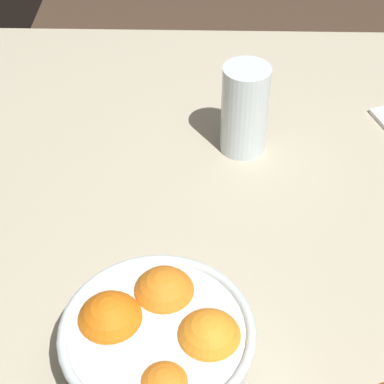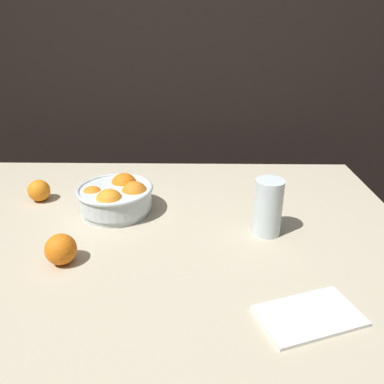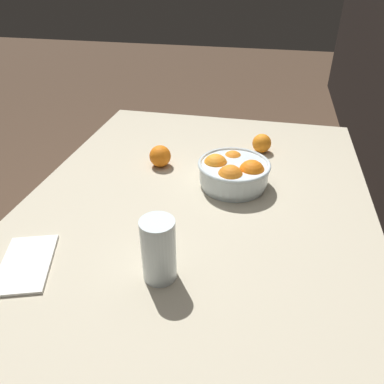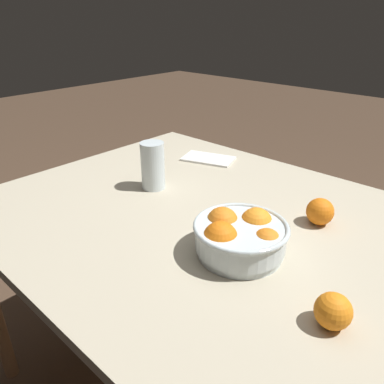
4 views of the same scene
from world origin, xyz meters
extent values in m
cube|color=#B7AD93|center=(0.00, 0.00, 0.74)|extent=(1.43, 1.04, 0.03)
cylinder|color=#936B47|center=(0.65, -0.46, 0.36)|extent=(0.05, 0.05, 0.73)
cylinder|color=silver|center=(-0.14, 0.10, 0.77)|extent=(0.21, 0.21, 0.02)
cylinder|color=silver|center=(-0.14, 0.10, 0.81)|extent=(0.22, 0.22, 0.06)
torus|color=silver|center=(-0.14, 0.10, 0.83)|extent=(0.23, 0.23, 0.01)
sphere|color=orange|center=(-0.08, 0.09, 0.82)|extent=(0.08, 0.08, 0.08)
sphere|color=orange|center=(-0.12, 0.15, 0.82)|extent=(0.08, 0.08, 0.08)
sphere|color=orange|center=(-0.20, 0.08, 0.81)|extent=(0.07, 0.07, 0.07)
sphere|color=orange|center=(-0.14, 0.04, 0.82)|extent=(0.08, 0.08, 0.08)
cylinder|color=#F4A314|center=(0.30, -0.02, 0.81)|extent=(0.07, 0.07, 0.11)
cylinder|color=silver|center=(0.30, -0.02, 0.84)|extent=(0.08, 0.08, 0.16)
sphere|color=orange|center=(-0.21, -0.17, 0.79)|extent=(0.08, 0.08, 0.08)
sphere|color=orange|center=(-0.40, 0.17, 0.79)|extent=(0.07, 0.07, 0.07)
cube|color=white|center=(0.34, -0.35, 0.76)|extent=(0.23, 0.18, 0.01)
camera|label=1|loc=(-0.57, 0.04, 1.45)|focal=60.00mm
camera|label=2|loc=(0.11, -0.92, 1.30)|focal=35.00mm
camera|label=3|loc=(0.90, 0.18, 1.39)|focal=35.00mm
camera|label=4|loc=(-0.56, 0.74, 1.29)|focal=35.00mm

